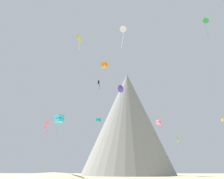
# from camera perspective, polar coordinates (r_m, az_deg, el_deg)

# --- Properties ---
(rock_massif) EXTENTS (63.27, 63.27, 50.09)m
(rock_massif) POSITION_cam_1_polar(r_m,az_deg,el_deg) (135.95, 3.51, -7.22)
(rock_massif) COLOR gray
(rock_massif) RESTS_ON ground_plane
(kite_gold_mid) EXTENTS (0.99, 0.95, 2.30)m
(kite_gold_mid) POSITION_cam_1_polar(r_m,az_deg,el_deg) (72.97, 22.06, -5.87)
(kite_gold_mid) COLOR gold
(kite_black_high) EXTENTS (0.55, 0.62, 2.83)m
(kite_black_high) POSITION_cam_1_polar(r_m,az_deg,el_deg) (80.48, -2.76, 1.30)
(kite_black_high) COLOR black
(kite_orange_high) EXTENTS (1.86, 1.84, 4.41)m
(kite_orange_high) POSITION_cam_1_polar(r_m,az_deg,el_deg) (78.39, -1.60, 5.08)
(kite_orange_high) COLOR orange
(kite_green_high) EXTENTS (1.44, 0.40, 5.79)m
(kite_green_high) POSITION_cam_1_polar(r_m,az_deg,el_deg) (70.02, 18.85, 13.17)
(kite_green_high) COLOR green
(kite_white_high) EXTENTS (1.68, 0.74, 5.86)m
(kite_white_high) POSITION_cam_1_polar(r_m,az_deg,el_deg) (69.12, 2.30, 12.28)
(kite_white_high) COLOR white
(kite_indigo_mid) EXTENTS (1.89, 1.82, 4.78)m
(kite_indigo_mid) POSITION_cam_1_polar(r_m,az_deg,el_deg) (71.23, 1.89, 0.14)
(kite_indigo_mid) COLOR #5138B2
(kite_lime_low) EXTENTS (1.04, 1.96, 3.87)m
(kite_lime_low) POSITION_cam_1_polar(r_m,az_deg,el_deg) (77.81, 13.52, -10.04)
(kite_lime_low) COLOR #8CD133
(kite_yellow_high) EXTENTS (1.26, 1.51, 3.25)m
(kite_yellow_high) POSITION_cam_1_polar(r_m,az_deg,el_deg) (54.14, -6.72, 10.52)
(kite_yellow_high) COLOR yellow
(kite_teal_mid) EXTENTS (1.24, 1.24, 0.88)m
(kite_teal_mid) POSITION_cam_1_polar(r_m,az_deg,el_deg) (67.65, -2.85, -6.34)
(kite_teal_mid) COLOR teal
(kite_cyan_low) EXTENTS (1.96, 1.95, 4.42)m
(kite_cyan_low) POSITION_cam_1_polar(r_m,az_deg,el_deg) (53.86, -10.86, -5.97)
(kite_cyan_low) COLOR #33BCDB
(kite_pink_mid) EXTENTS (1.68, 1.67, 5.28)m
(kite_pink_mid) POSITION_cam_1_polar(r_m,az_deg,el_deg) (84.11, 9.68, -6.77)
(kite_pink_mid) COLOR pink
(kite_rainbow_low) EXTENTS (0.91, 2.13, 4.36)m
(kite_rainbow_low) POSITION_cam_1_polar(r_m,az_deg,el_deg) (57.07, -13.56, -7.13)
(kite_rainbow_low) COLOR #E5668C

